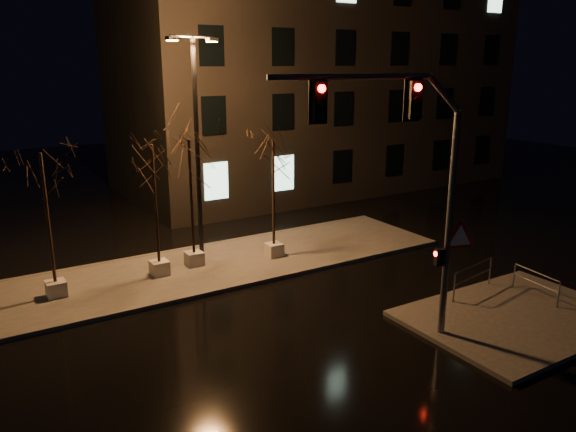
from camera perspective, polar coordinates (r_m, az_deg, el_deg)
ground at (r=17.69m, az=-2.63°, el=-11.73°), size 90.00×90.00×0.00m
median at (r=22.66m, az=-10.06°, el=-5.49°), size 22.00×5.00×0.15m
sidewalk_corner at (r=19.93m, az=22.20°, el=-9.45°), size 7.00×5.00×0.15m
building at (r=38.44m, az=2.61°, el=14.54°), size 25.00×12.00×15.00m
tree_1 at (r=20.30m, az=-23.55°, el=2.82°), size 1.80×1.80×5.19m
tree_2 at (r=21.21m, az=-13.50°, el=4.10°), size 1.80×1.80×5.16m
tree_3 at (r=21.98m, az=-9.92°, el=4.79°), size 1.80×1.80×5.21m
tree_4 at (r=22.78m, az=-1.50°, el=4.99°), size 1.80×1.80×5.01m
traffic_signal_mast at (r=15.81m, az=12.63°, el=4.43°), size 5.99×1.93×7.62m
streetlight_main at (r=22.07m, az=-9.25°, el=7.91°), size 2.20×0.73×8.86m
guard_rail_a at (r=20.88m, az=18.30°, el=-5.68°), size 2.39×0.47×1.05m
guard_rail_b at (r=21.32m, az=23.88°, el=-6.05°), size 0.27×1.94×0.92m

